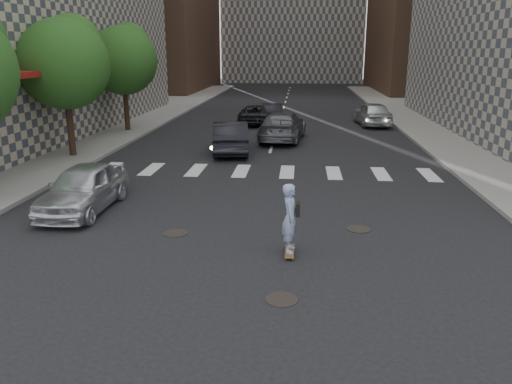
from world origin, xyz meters
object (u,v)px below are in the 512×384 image
at_px(traffic_car_a, 231,137).
at_px(tree_b, 66,60).
at_px(silver_sedan, 83,188).
at_px(traffic_car_b, 283,126).
at_px(tree_c, 124,57).
at_px(skateboarder, 290,218).
at_px(traffic_car_d, 372,114).
at_px(traffic_car_c, 255,114).
at_px(traffic_car_e, 272,112).

bearing_deg(traffic_car_a, tree_b, 6.23).
height_order(silver_sedan, traffic_car_b, traffic_car_b).
bearing_deg(tree_c, skateboarder, -60.68).
bearing_deg(traffic_car_d, tree_c, 9.08).
xyz_separation_m(skateboarder, traffic_car_b, (-0.81, 16.89, -0.17)).
relative_size(skateboarder, traffic_car_d, 0.39).
distance_m(traffic_car_c, traffic_car_d, 8.17).
bearing_deg(tree_b, traffic_car_d, 37.38).
distance_m(tree_b, tree_c, 8.00).
distance_m(tree_b, traffic_car_b, 12.10).
height_order(skateboarder, traffic_car_a, skateboarder).
bearing_deg(traffic_car_d, traffic_car_a, 44.91).
bearing_deg(traffic_car_c, traffic_car_b, 106.01).
bearing_deg(tree_b, traffic_car_c, 57.43).
distance_m(traffic_car_a, traffic_car_b, 4.59).
height_order(silver_sedan, traffic_car_e, silver_sedan).
height_order(traffic_car_b, traffic_car_e, traffic_car_b).
distance_m(traffic_car_b, traffic_car_d, 8.83).
height_order(tree_c, silver_sedan, tree_c).
xyz_separation_m(silver_sedan, traffic_car_e, (4.97, 21.47, -0.07)).
xyz_separation_m(traffic_car_d, traffic_car_e, (-7.03, 1.22, -0.13)).
relative_size(tree_b, traffic_car_a, 1.35).
bearing_deg(traffic_car_c, skateboarder, 94.82).
height_order(tree_c, traffic_car_c, tree_c).
distance_m(tree_c, traffic_car_a, 10.39).
distance_m(silver_sedan, traffic_car_a, 10.52).
bearing_deg(traffic_car_e, skateboarder, 93.23).
height_order(tree_b, silver_sedan, tree_b).
xyz_separation_m(tree_b, traffic_car_e, (8.92, 13.41, -3.95)).
bearing_deg(tree_c, traffic_car_b, -12.93).
xyz_separation_m(traffic_car_c, traffic_car_d, (8.16, -0.01, 0.15)).
bearing_deg(traffic_car_e, traffic_car_b, 96.57).
distance_m(tree_c, skateboarder, 22.29).
bearing_deg(traffic_car_d, skateboarder, 71.85).
distance_m(silver_sedan, traffic_car_e, 22.04).
relative_size(tree_c, skateboarder, 3.49).
relative_size(traffic_car_a, traffic_car_c, 1.01).
bearing_deg(silver_sedan, traffic_car_d, 59.80).
height_order(tree_b, skateboarder, tree_b).
height_order(traffic_car_a, traffic_car_c, traffic_car_a).
bearing_deg(traffic_car_b, traffic_car_a, 63.05).
bearing_deg(silver_sedan, traffic_car_a, 71.02).
bearing_deg(silver_sedan, skateboarder, -24.14).
xyz_separation_m(silver_sedan, traffic_car_a, (3.50, 9.92, 0.05)).
distance_m(traffic_car_c, traffic_car_e, 1.66).
relative_size(traffic_car_d, traffic_car_e, 1.15).
relative_size(tree_c, traffic_car_d, 1.36).
bearing_deg(silver_sedan, traffic_car_b, 66.91).
bearing_deg(traffic_car_c, tree_b, 54.99).
xyz_separation_m(traffic_car_a, traffic_car_b, (2.50, 3.85, 0.02)).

